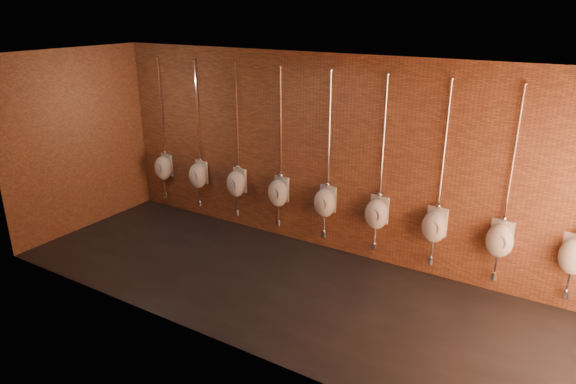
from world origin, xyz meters
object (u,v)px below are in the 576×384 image
object	(u,v)px
urinal_0	(163,167)
urinal_4	(325,202)
urinal_8	(574,255)
urinal_5	(377,213)
urinal_3	(278,192)
urinal_6	(435,225)
urinal_7	(500,239)
urinal_2	(236,183)
urinal_1	(198,175)

from	to	relation	value
urinal_0	urinal_4	bearing A→B (deg)	0.00
urinal_8	urinal_5	bearing A→B (deg)	180.00
urinal_3	urinal_4	world-z (taller)	same
urinal_3	urinal_4	xyz separation A→B (m)	(0.90, 0.00, 0.00)
urinal_0	urinal_6	xyz separation A→B (m)	(5.39, 0.00, 0.00)
urinal_7	urinal_4	bearing A→B (deg)	180.00
urinal_6	urinal_8	bearing A→B (deg)	0.00
urinal_2	urinal_7	size ratio (longest dim) A/B	1.00
urinal_2	urinal_5	distance (m)	2.69
urinal_2	urinal_0	bearing A→B (deg)	180.00
urinal_1	urinal_4	bearing A→B (deg)	0.00
urinal_0	urinal_3	world-z (taller)	same
urinal_0	urinal_7	bearing A→B (deg)	0.00
urinal_4	urinal_5	distance (m)	0.90
urinal_1	urinal_3	world-z (taller)	same
urinal_2	urinal_7	world-z (taller)	same
urinal_8	urinal_1	bearing A→B (deg)	180.00
urinal_2	urinal_6	distance (m)	3.59
urinal_7	urinal_1	bearing A→B (deg)	180.00
urinal_0	urinal_2	distance (m)	1.80
urinal_2	urinal_7	distance (m)	4.49
urinal_5	urinal_0	bearing A→B (deg)	180.00
urinal_5	urinal_7	world-z (taller)	same
urinal_8	urinal_6	bearing A→B (deg)	180.00
urinal_1	urinal_5	size ratio (longest dim) A/B	1.00
urinal_1	urinal_0	bearing A→B (deg)	180.00
urinal_6	urinal_2	bearing A→B (deg)	180.00
urinal_1	urinal_6	bearing A→B (deg)	0.00
urinal_0	urinal_8	size ratio (longest dim) A/B	1.00
urinal_1	urinal_5	xyz separation A→B (m)	(3.59, 0.00, 0.00)
urinal_1	urinal_2	distance (m)	0.90
urinal_2	urinal_3	xyz separation A→B (m)	(0.90, 0.00, 0.00)
urinal_7	urinal_2	bearing A→B (deg)	180.00
urinal_4	urinal_6	bearing A→B (deg)	0.00
urinal_3	urinal_6	distance (m)	2.69
urinal_5	urinal_8	distance (m)	2.69
urinal_0	urinal_1	distance (m)	0.90
urinal_4	urinal_7	bearing A→B (deg)	0.00
urinal_0	urinal_2	bearing A→B (deg)	0.00
urinal_3	urinal_0	bearing A→B (deg)	180.00
urinal_1	urinal_5	bearing A→B (deg)	0.00
urinal_5	urinal_7	distance (m)	1.80
urinal_3	urinal_6	world-z (taller)	same
urinal_7	urinal_6	bearing A→B (deg)	180.00
urinal_6	urinal_8	size ratio (longest dim) A/B	1.00
urinal_2	urinal_1	bearing A→B (deg)	180.00
urinal_2	urinal_8	xyz separation A→B (m)	(5.39, 0.00, 0.00)
urinal_2	urinal_8	distance (m)	5.39
urinal_0	urinal_3	size ratio (longest dim) A/B	1.00
urinal_1	urinal_7	size ratio (longest dim) A/B	1.00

